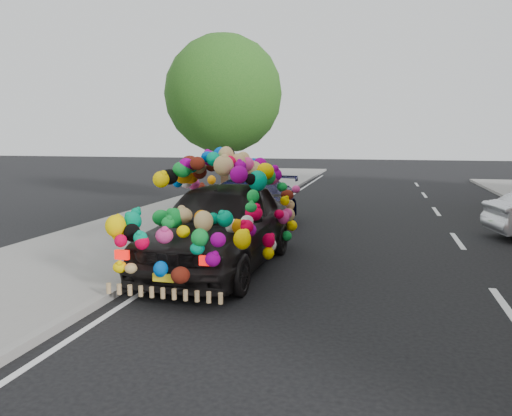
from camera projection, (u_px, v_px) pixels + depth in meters
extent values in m
plane|color=black|center=(270.00, 291.00, 8.26)|extent=(100.00, 100.00, 0.00)
cube|color=gray|center=(45.00, 270.00, 9.29)|extent=(4.00, 60.00, 0.12)
cube|color=gray|center=(140.00, 277.00, 8.82)|extent=(0.15, 60.00, 0.13)
cylinder|color=#332114|center=(224.00, 169.00, 18.10)|extent=(0.28, 0.28, 2.73)
sphere|color=#185416|center=(224.00, 94.00, 17.73)|extent=(4.20, 4.20, 4.20)
imported|color=black|center=(221.00, 225.00, 9.63)|extent=(2.11, 4.99, 1.68)
cube|color=red|center=(122.00, 255.00, 7.44)|extent=(0.22, 0.07, 0.14)
cube|color=red|center=(207.00, 261.00, 7.08)|extent=(0.22, 0.07, 0.14)
cube|color=yellow|center=(164.00, 278.00, 7.29)|extent=(0.34, 0.05, 0.12)
imported|color=#080632|center=(245.00, 205.00, 13.42)|extent=(2.43, 4.99, 1.40)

